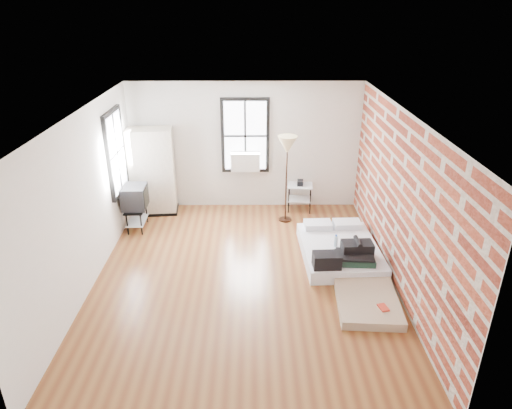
{
  "coord_description": "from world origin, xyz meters",
  "views": [
    {
      "loc": [
        0.16,
        -6.58,
        4.35
      ],
      "look_at": [
        0.21,
        0.3,
        1.23
      ],
      "focal_mm": 32.0,
      "sensor_mm": 36.0,
      "label": 1
    }
  ],
  "objects_px": {
    "mattress_main": "(340,249)",
    "side_table": "(300,190)",
    "wardrobe": "(152,172)",
    "floor_lamp": "(287,149)",
    "tv_stand": "(135,199)",
    "mattress_bare": "(362,284)"
  },
  "relations": [
    {
      "from": "mattress_main",
      "to": "side_table",
      "type": "xyz_separation_m",
      "value": [
        -0.54,
        2.06,
        0.32
      ]
    },
    {
      "from": "wardrobe",
      "to": "side_table",
      "type": "xyz_separation_m",
      "value": [
        3.2,
        0.07,
        -0.46
      ]
    },
    {
      "from": "side_table",
      "to": "floor_lamp",
      "type": "xyz_separation_m",
      "value": [
        -0.35,
        -0.52,
        1.12
      ]
    },
    {
      "from": "wardrobe",
      "to": "tv_stand",
      "type": "distance_m",
      "value": 0.88
    },
    {
      "from": "side_table",
      "to": "wardrobe",
      "type": "bearing_deg",
      "value": -178.75
    },
    {
      "from": "mattress_main",
      "to": "mattress_bare",
      "type": "height_order",
      "value": "mattress_main"
    },
    {
      "from": "side_table",
      "to": "floor_lamp",
      "type": "height_order",
      "value": "floor_lamp"
    },
    {
      "from": "wardrobe",
      "to": "mattress_main",
      "type": "bearing_deg",
      "value": -32.91
    },
    {
      "from": "mattress_bare",
      "to": "tv_stand",
      "type": "bearing_deg",
      "value": 155.78
    },
    {
      "from": "mattress_main",
      "to": "tv_stand",
      "type": "relative_size",
      "value": 2.0
    },
    {
      "from": "side_table",
      "to": "floor_lamp",
      "type": "bearing_deg",
      "value": -123.82
    },
    {
      "from": "mattress_main",
      "to": "floor_lamp",
      "type": "distance_m",
      "value": 2.29
    },
    {
      "from": "mattress_main",
      "to": "mattress_bare",
      "type": "bearing_deg",
      "value": -81.52
    },
    {
      "from": "side_table",
      "to": "tv_stand",
      "type": "relative_size",
      "value": 0.76
    },
    {
      "from": "floor_lamp",
      "to": "tv_stand",
      "type": "xyz_separation_m",
      "value": [
        -3.07,
        -0.36,
        -0.93
      ]
    },
    {
      "from": "wardrobe",
      "to": "side_table",
      "type": "relative_size",
      "value": 2.66
    },
    {
      "from": "mattress_main",
      "to": "side_table",
      "type": "distance_m",
      "value": 2.16
    },
    {
      "from": "mattress_main",
      "to": "mattress_bare",
      "type": "relative_size",
      "value": 1.03
    },
    {
      "from": "side_table",
      "to": "mattress_main",
      "type": "bearing_deg",
      "value": -75.22
    },
    {
      "from": "wardrobe",
      "to": "floor_lamp",
      "type": "distance_m",
      "value": 2.96
    },
    {
      "from": "mattress_main",
      "to": "wardrobe",
      "type": "distance_m",
      "value": 4.31
    },
    {
      "from": "wardrobe",
      "to": "floor_lamp",
      "type": "xyz_separation_m",
      "value": [
        2.85,
        -0.45,
        0.66
      ]
    }
  ]
}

